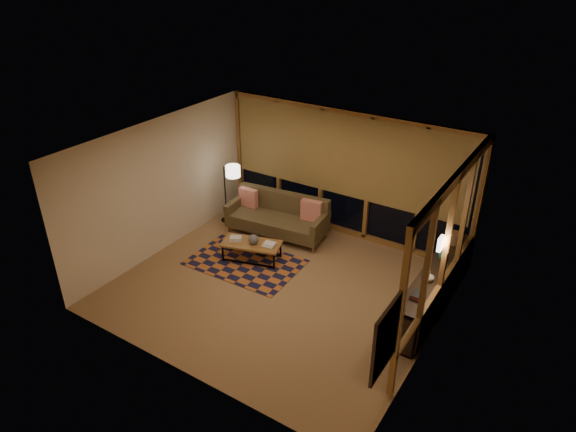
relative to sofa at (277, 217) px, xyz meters
The scene contains 21 objects.
floor 1.98m from the sofa, 54.94° to the right, with size 5.50×5.00×0.01m, color #A37D55.
ceiling 2.98m from the sofa, 54.94° to the right, with size 5.50×5.00×0.01m, color white.
walls 2.14m from the sofa, 54.94° to the right, with size 5.51×5.01×2.70m.
window_wall_back 1.67m from the sofa, 37.46° to the left, with size 5.30×0.16×2.60m, color olive, non-canonical shape.
window_wall_right 4.02m from the sofa, 14.51° to the right, with size 0.16×3.70×2.60m, color olive, non-canonical shape.
wall_art 5.23m from the sofa, 41.93° to the right, with size 0.06×0.74×0.94m, color red, non-canonical shape.
wall_sconce 4.05m from the sofa, 16.86° to the right, with size 0.12×0.18×0.22m, color white, non-canonical shape.
sofa is the anchor object (origin of this frame).
pillow_left 0.81m from the sofa, behind, with size 0.42×0.14×0.42m, color red, non-canonical shape.
pillow_right 0.77m from the sofa, 21.22° to the left, with size 0.45×0.15×0.45m, color red, non-canonical shape.
area_rug 1.34m from the sofa, 85.98° to the right, with size 2.13×1.42×0.01m, color #B0602A.
coffee_table 1.13m from the sofa, 83.14° to the right, with size 1.14×0.52×0.38m, color olive, non-canonical shape.
book_stack_a 1.21m from the sofa, 98.96° to the right, with size 0.26×0.21×0.08m, color silver, non-canonical shape.
book_stack_b 1.10m from the sofa, 64.06° to the right, with size 0.25×0.20×0.05m, color silver, non-canonical shape.
ceramic_pot 1.11m from the sofa, 80.45° to the right, with size 0.20×0.20×0.20m, color black.
floor_lamp 1.35m from the sofa, behind, with size 0.48×0.31×1.43m, color black, non-canonical shape.
bookshelf 3.65m from the sofa, ahead, with size 0.40×2.96×0.74m, color black, non-canonical shape.
basket 3.62m from the sofa, ahead, with size 0.26×0.26×0.20m, color olive.
teal_bowl 3.63m from the sofa, ahead, with size 0.16×0.16×0.16m, color #166F62.
vase 3.76m from the sofa, 15.51° to the right, with size 0.17×0.17×0.17m, color #B3A78C.
shelf_book_stack 3.92m from the sofa, 22.78° to the right, with size 0.15×0.21×0.06m, color silver, non-canonical shape.
Camera 1 is at (4.24, -6.36, 5.53)m, focal length 32.00 mm.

